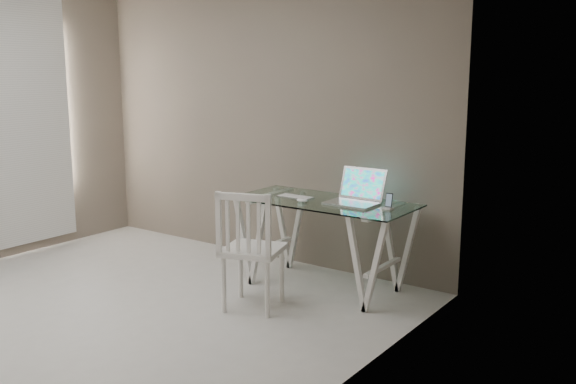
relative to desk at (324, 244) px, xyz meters
The scene contains 7 objects.
room 2.45m from the desk, 121.50° to the right, with size 4.50×4.52×2.71m.
desk is the anchor object (origin of this frame).
chair 0.79m from the desk, 103.07° to the right, with size 0.54×0.54×0.93m.
laptop 0.50m from the desk, 17.42° to the left, with size 0.40×0.37×0.27m.
keyboard 0.46m from the desk, behind, with size 0.31×0.13×0.01m, color silver.
mouse 0.42m from the desk, 127.66° to the right, with size 0.10×0.06×0.03m, color white.
phone_dock 0.70m from the desk, ahead, with size 0.07×0.07×0.12m.
Camera 1 is at (3.76, -2.59, 1.81)m, focal length 40.00 mm.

